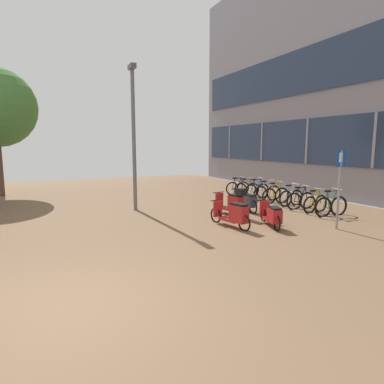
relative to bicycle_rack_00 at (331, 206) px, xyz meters
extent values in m
cube|color=brown|center=(-4.35, -3.16, -0.38)|extent=(14.40, 40.00, 0.05)
cube|color=gray|center=(3.00, 0.67, 2.33)|extent=(0.10, 0.12, 2.24)
cube|color=gray|center=(3.00, 4.33, 2.33)|extent=(0.10, 0.12, 2.24)
cube|color=gray|center=(3.00, 7.98, 2.33)|extent=(0.10, 0.12, 2.24)
cube|color=gray|center=(3.00, 11.64, 2.33)|extent=(0.10, 0.12, 2.24)
torus|color=black|center=(-0.34, 0.03, -0.02)|extent=(0.74, 0.15, 0.74)
torus|color=black|center=(0.34, -0.03, -0.02)|extent=(0.74, 0.15, 0.74)
cylinder|color=#2A6131|center=(0.07, -0.01, 0.24)|extent=(0.34, 0.07, 0.65)
cylinder|color=#2A6131|center=(-0.13, 0.01, 0.22)|extent=(0.15, 0.05, 0.59)
cylinder|color=#2A6131|center=(0.02, 0.00, 0.54)|extent=(0.42, 0.08, 0.09)
cylinder|color=#2A6131|center=(-0.21, 0.02, -0.05)|extent=(0.27, 0.06, 0.08)
cylinder|color=#2A6131|center=(-0.26, 0.03, 0.24)|extent=(0.18, 0.04, 0.54)
cylinder|color=#2A6131|center=(0.28, -0.03, 0.27)|extent=(0.16, 0.05, 0.59)
cube|color=black|center=(-0.19, 0.02, 0.55)|extent=(0.23, 0.11, 0.06)
cylinder|color=#ADADB2|center=(0.22, -0.02, 0.61)|extent=(0.07, 0.48, 0.02)
torus|color=black|center=(-0.31, 0.70, -0.05)|extent=(0.67, 0.11, 0.67)
torus|color=black|center=(0.28, 0.74, -0.05)|extent=(0.67, 0.11, 0.67)
cylinder|color=#BF8C18|center=(0.05, 0.72, 0.19)|extent=(0.29, 0.05, 0.59)
cylinder|color=#BF8C18|center=(-0.13, 0.71, 0.17)|extent=(0.13, 0.04, 0.54)
cylinder|color=#BF8C18|center=(0.00, 0.72, 0.45)|extent=(0.36, 0.06, 0.08)
cylinder|color=#BF8C18|center=(-0.20, 0.71, -0.07)|extent=(0.23, 0.04, 0.07)
cylinder|color=#BF8C18|center=(-0.24, 0.71, 0.19)|extent=(0.16, 0.03, 0.49)
cylinder|color=#BF8C18|center=(0.23, 0.73, 0.21)|extent=(0.14, 0.04, 0.54)
cube|color=black|center=(-0.18, 0.71, 0.47)|extent=(0.23, 0.10, 0.06)
cylinder|color=#ADADB2|center=(0.18, 0.73, 0.53)|extent=(0.05, 0.48, 0.02)
torus|color=black|center=(-0.34, 1.48, -0.04)|extent=(0.70, 0.16, 0.70)
torus|color=black|center=(0.25, 1.40, -0.04)|extent=(0.70, 0.16, 0.70)
cylinder|color=black|center=(0.01, 1.43, 0.21)|extent=(0.30, 0.08, 0.62)
cylinder|color=black|center=(-0.17, 1.46, 0.19)|extent=(0.14, 0.05, 0.56)
cylinder|color=black|center=(-0.03, 1.44, 0.49)|extent=(0.37, 0.09, 0.08)
cylinder|color=black|center=(-0.23, 1.47, -0.06)|extent=(0.24, 0.06, 0.08)
cylinder|color=black|center=(-0.28, 1.47, 0.21)|extent=(0.16, 0.05, 0.51)
cylinder|color=black|center=(0.20, 1.41, 0.24)|extent=(0.14, 0.05, 0.56)
cube|color=black|center=(-0.21, 1.46, 0.51)|extent=(0.23, 0.12, 0.06)
cylinder|color=#ADADB2|center=(0.14, 1.41, 0.57)|extent=(0.09, 0.48, 0.02)
torus|color=black|center=(-0.18, 2.15, -0.04)|extent=(0.70, 0.09, 0.70)
torus|color=black|center=(0.42, 2.17, -0.04)|extent=(0.70, 0.09, 0.70)
cylinder|color=#B0B1B9|center=(0.18, 2.16, 0.21)|extent=(0.30, 0.05, 0.61)
cylinder|color=#B0B1B9|center=(0.00, 2.16, 0.19)|extent=(0.13, 0.04, 0.55)
cylinder|color=#B0B1B9|center=(0.13, 2.16, 0.48)|extent=(0.36, 0.05, 0.08)
cylinder|color=#B0B1B9|center=(-0.07, 2.15, -0.06)|extent=(0.23, 0.04, 0.08)
cylinder|color=#B0B1B9|center=(-0.11, 2.15, 0.21)|extent=(0.16, 0.03, 0.51)
cylinder|color=#B0B1B9|center=(0.36, 2.17, 0.23)|extent=(0.14, 0.04, 0.55)
cube|color=black|center=(-0.05, 2.15, 0.50)|extent=(0.22, 0.10, 0.06)
cylinder|color=#ADADB2|center=(0.31, 2.17, 0.56)|extent=(0.04, 0.48, 0.02)
torus|color=black|center=(-0.42, 2.91, -0.03)|extent=(0.72, 0.14, 0.71)
torus|color=black|center=(0.22, 2.85, -0.03)|extent=(0.72, 0.14, 0.71)
cylinder|color=#BB881C|center=(-0.04, 2.88, 0.22)|extent=(0.32, 0.07, 0.63)
cylinder|color=#BB881C|center=(-0.23, 2.89, 0.20)|extent=(0.14, 0.05, 0.57)
cylinder|color=#BB881C|center=(-0.09, 2.88, 0.51)|extent=(0.39, 0.07, 0.08)
cylinder|color=#BB881C|center=(-0.30, 2.90, -0.06)|extent=(0.25, 0.05, 0.08)
cylinder|color=#BB881C|center=(-0.35, 2.90, 0.22)|extent=(0.17, 0.04, 0.52)
cylinder|color=#BB881C|center=(0.16, 2.86, 0.25)|extent=(0.15, 0.04, 0.57)
cube|color=black|center=(-0.28, 2.90, 0.52)|extent=(0.23, 0.11, 0.06)
cylinder|color=#ADADB2|center=(0.10, 2.86, 0.58)|extent=(0.07, 0.48, 0.02)
torus|color=black|center=(-0.31, 3.65, -0.03)|extent=(0.72, 0.18, 0.72)
torus|color=black|center=(0.35, 3.55, -0.03)|extent=(0.72, 0.18, 0.72)
cylinder|color=#B4B5B3|center=(0.08, 3.59, 0.23)|extent=(0.33, 0.08, 0.63)
cylinder|color=#B4B5B3|center=(-0.11, 3.62, 0.20)|extent=(0.15, 0.06, 0.57)
cylinder|color=#B4B5B3|center=(0.03, 3.60, 0.51)|extent=(0.41, 0.10, 0.08)
cylinder|color=#B4B5B3|center=(-0.19, 3.63, -0.06)|extent=(0.26, 0.07, 0.08)
cylinder|color=#B4B5B3|center=(-0.24, 3.64, 0.23)|extent=(0.17, 0.05, 0.52)
cylinder|color=#B4B5B3|center=(0.29, 3.56, 0.25)|extent=(0.15, 0.05, 0.57)
cube|color=black|center=(-0.17, 3.63, 0.52)|extent=(0.23, 0.12, 0.06)
cylinder|color=#ADADB2|center=(0.23, 3.57, 0.58)|extent=(0.10, 0.48, 0.02)
torus|color=black|center=(-0.37, 4.31, -0.02)|extent=(0.73, 0.09, 0.73)
torus|color=black|center=(0.32, 4.33, -0.02)|extent=(0.73, 0.09, 0.73)
cylinder|color=navy|center=(0.04, 4.32, 0.24)|extent=(0.34, 0.04, 0.64)
cylinder|color=navy|center=(-0.16, 4.32, 0.21)|extent=(0.15, 0.04, 0.58)
cylinder|color=navy|center=(-0.01, 4.32, 0.53)|extent=(0.42, 0.04, 0.09)
cylinder|color=navy|center=(-0.24, 4.32, -0.05)|extent=(0.27, 0.03, 0.08)
cylinder|color=navy|center=(-0.29, 4.32, 0.24)|extent=(0.18, 0.03, 0.53)
cylinder|color=navy|center=(0.26, 4.33, 0.26)|extent=(0.15, 0.03, 0.58)
cube|color=black|center=(-0.22, 4.32, 0.54)|extent=(0.22, 0.09, 0.06)
cylinder|color=#ADADB2|center=(0.20, 4.33, 0.60)|extent=(0.03, 0.48, 0.02)
torus|color=black|center=(-0.40, 5.12, -0.04)|extent=(0.69, 0.23, 0.69)
torus|color=black|center=(0.20, 4.97, -0.04)|extent=(0.69, 0.23, 0.69)
cylinder|color=brown|center=(-0.04, 5.03, 0.21)|extent=(0.30, 0.11, 0.61)
cylinder|color=brown|center=(-0.22, 5.07, 0.18)|extent=(0.14, 0.07, 0.55)
cylinder|color=brown|center=(-0.09, 5.04, 0.48)|extent=(0.37, 0.13, 0.08)
cylinder|color=brown|center=(-0.29, 5.09, -0.07)|extent=(0.24, 0.09, 0.08)
cylinder|color=brown|center=(-0.34, 5.10, 0.21)|extent=(0.16, 0.06, 0.51)
cylinder|color=brown|center=(0.14, 4.98, 0.23)|extent=(0.14, 0.06, 0.55)
cube|color=black|center=(-0.27, 5.08, 0.50)|extent=(0.24, 0.14, 0.06)
cylinder|color=#ADADB2|center=(0.09, 4.99, 0.56)|extent=(0.14, 0.47, 0.02)
torus|color=black|center=(-0.46, 5.80, -0.05)|extent=(0.69, 0.16, 0.68)
torus|color=black|center=(0.14, 5.72, -0.05)|extent=(0.69, 0.16, 0.68)
cylinder|color=black|center=(-0.10, 5.75, 0.20)|extent=(0.30, 0.08, 0.60)
cylinder|color=black|center=(-0.28, 5.78, 0.18)|extent=(0.14, 0.05, 0.54)
cylinder|color=black|center=(-0.15, 5.76, 0.47)|extent=(0.37, 0.09, 0.08)
cylinder|color=black|center=(-0.35, 5.79, -0.07)|extent=(0.24, 0.06, 0.07)
cylinder|color=black|center=(-0.40, 5.80, 0.20)|extent=(0.16, 0.05, 0.50)
cylinder|color=black|center=(0.09, 5.73, 0.22)|extent=(0.14, 0.05, 0.54)
cube|color=black|center=(-0.33, 5.79, 0.48)|extent=(0.23, 0.12, 0.06)
cylinder|color=#ADADB2|center=(0.03, 5.74, 0.54)|extent=(0.09, 0.48, 0.02)
torus|color=black|center=(-3.07, 1.18, -0.12)|extent=(0.13, 0.52, 0.52)
torus|color=black|center=(-3.26, 2.40, -0.12)|extent=(0.13, 0.52, 0.52)
cube|color=#B11F1D|center=(-3.17, 1.79, -0.15)|extent=(0.38, 0.73, 0.08)
cube|color=#B11F1D|center=(-3.11, 1.40, 0.11)|extent=(0.38, 0.58, 0.51)
cube|color=black|center=(-3.11, 1.40, 0.40)|extent=(0.33, 0.53, 0.06)
cylinder|color=#B11F1D|center=(-3.26, 2.38, 0.13)|extent=(0.09, 0.13, 0.52)
cube|color=#B11F1D|center=(-3.25, 2.30, 0.11)|extent=(0.33, 0.13, 0.51)
cylinder|color=black|center=(-3.25, 2.35, 0.39)|extent=(0.52, 0.11, 0.03)
cube|color=black|center=(-3.06, 1.13, 0.55)|extent=(0.32, 0.32, 0.24)
torus|color=black|center=(-3.95, -0.37, -0.12)|extent=(0.14, 0.52, 0.51)
torus|color=black|center=(-4.18, 0.93, -0.12)|extent=(0.14, 0.52, 0.51)
cube|color=#B42222|center=(-4.06, 0.28, -0.15)|extent=(0.40, 0.78, 0.08)
cube|color=#B42222|center=(-3.99, -0.13, 0.11)|extent=(0.39, 0.62, 0.52)
cube|color=black|center=(-3.99, -0.13, 0.40)|extent=(0.35, 0.56, 0.06)
cylinder|color=#B42222|center=(-4.17, 0.91, 0.13)|extent=(0.09, 0.13, 0.52)
cube|color=#B42222|center=(-4.16, 0.83, 0.11)|extent=(0.33, 0.13, 0.51)
cylinder|color=black|center=(-4.17, 0.88, 0.39)|extent=(0.52, 0.12, 0.03)
torus|color=black|center=(-3.07, -0.78, -0.13)|extent=(0.21, 0.49, 0.50)
torus|color=black|center=(-2.68, 0.38, -0.13)|extent=(0.21, 0.49, 0.50)
cube|color=#AF1C1F|center=(-2.87, -0.20, -0.15)|extent=(0.48, 0.74, 0.08)
cube|color=#AF1C1F|center=(-3.00, -0.57, 0.05)|extent=(0.46, 0.60, 0.41)
cube|color=black|center=(-3.00, -0.57, 0.29)|extent=(0.40, 0.55, 0.06)
cylinder|color=#AF1C1F|center=(-2.69, 0.35, 0.12)|extent=(0.10, 0.14, 0.50)
cube|color=#AF1C1F|center=(-2.71, 0.28, 0.09)|extent=(0.33, 0.18, 0.49)
cylinder|color=black|center=(-2.69, 0.33, 0.36)|extent=(0.50, 0.19, 0.03)
torus|color=black|center=(-2.26, 1.54, -0.11)|extent=(0.08, 0.53, 0.53)
torus|color=black|center=(-2.20, 2.75, -0.11)|extent=(0.08, 0.53, 0.53)
cube|color=#343745|center=(-2.23, 2.14, -0.14)|extent=(0.31, 0.69, 0.08)
cube|color=#343745|center=(-2.25, 1.76, 0.07)|extent=(0.32, 0.55, 0.41)
cube|color=black|center=(-2.25, 1.76, 0.30)|extent=(0.28, 0.50, 0.06)
cylinder|color=#343745|center=(-2.20, 2.73, 0.15)|extent=(0.08, 0.12, 0.53)
cube|color=#343745|center=(-2.21, 2.65, 0.13)|extent=(0.32, 0.09, 0.53)
cylinder|color=black|center=(-2.20, 2.70, 0.41)|extent=(0.52, 0.05, 0.03)
cylinder|color=gray|center=(-1.31, -1.39, 0.83)|extent=(0.07, 0.07, 2.37)
cube|color=#1749A6|center=(-1.31, -1.40, 1.77)|extent=(0.40, 0.02, 0.50)
cube|color=white|center=(-1.34, -1.41, 1.80)|extent=(0.14, 0.01, 0.28)
cylinder|color=slate|center=(-5.99, 4.06, 2.26)|extent=(0.14, 0.14, 5.23)
cube|color=#4C4C51|center=(-5.99, 4.06, 5.00)|extent=(0.20, 0.52, 0.18)
cylinder|color=brown|center=(-10.99, 10.31, 1.13)|extent=(0.25, 0.25, 2.96)
camera|label=1|loc=(-9.38, -8.21, 2.17)|focal=30.65mm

